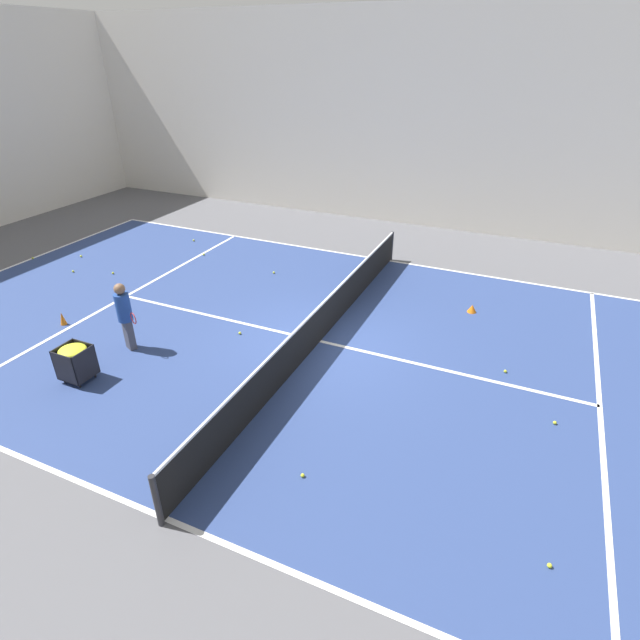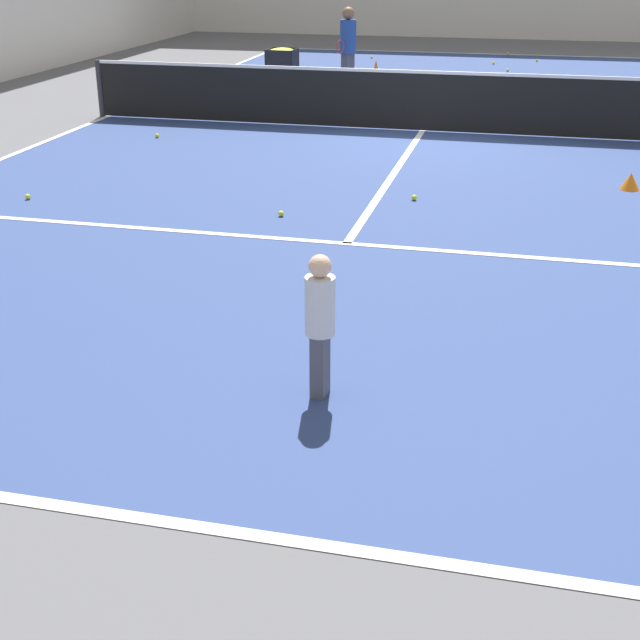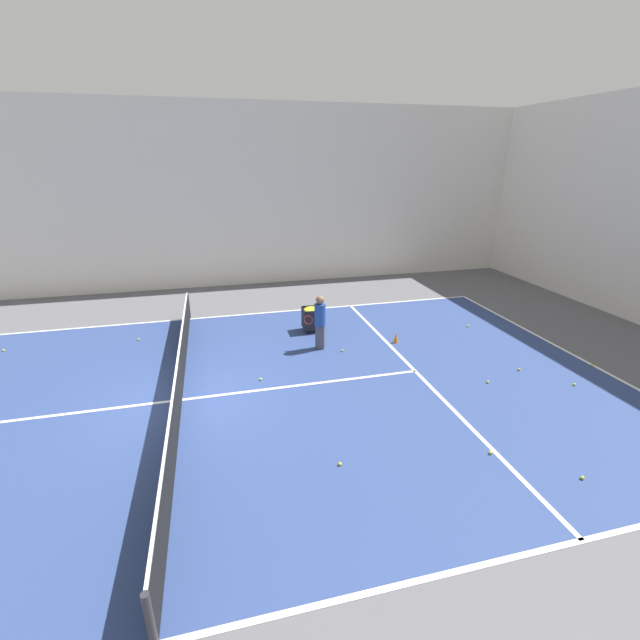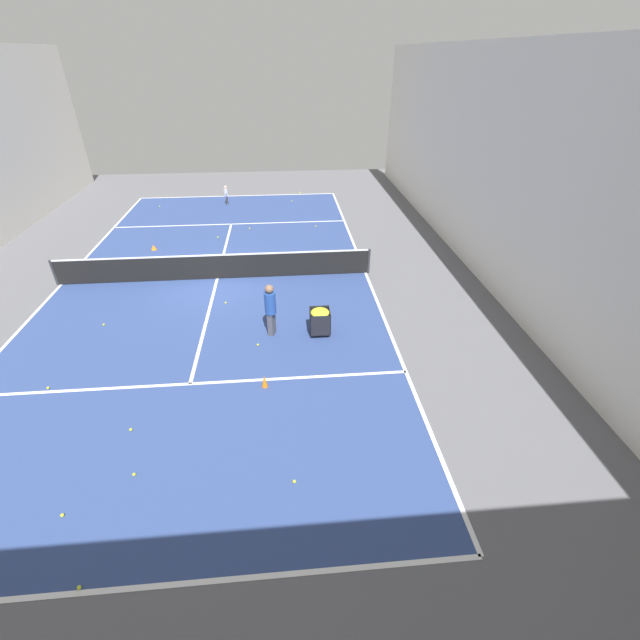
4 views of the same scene
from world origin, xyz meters
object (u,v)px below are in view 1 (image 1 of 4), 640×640
at_px(training_cone_0, 63,318).
at_px(training_cone_1, 472,308).
at_px(tennis_net, 320,323).
at_px(ball_cart, 74,357).
at_px(coach_at_net, 125,312).

xyz_separation_m(training_cone_0, training_cone_1, (5.08, -9.61, -0.07)).
bearing_deg(tennis_net, ball_cart, 131.31).
height_order(tennis_net, training_cone_1, tennis_net).
bearing_deg(training_cone_1, tennis_net, 134.67).
distance_m(coach_at_net, training_cone_0, 2.58).
xyz_separation_m(coach_at_net, ball_cart, (-1.47, 0.10, -0.38)).
xyz_separation_m(tennis_net, training_cone_0, (-1.96, 6.46, -0.34)).
height_order(tennis_net, training_cone_0, tennis_net).
bearing_deg(ball_cart, tennis_net, -48.69).
bearing_deg(training_cone_1, ball_cart, 132.81).
height_order(training_cone_0, training_cone_1, training_cone_0).
bearing_deg(ball_cart, coach_at_net, -3.91).
bearing_deg(coach_at_net, training_cone_1, 59.36).
height_order(ball_cart, training_cone_0, ball_cart).
bearing_deg(coach_at_net, tennis_net, 51.17).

